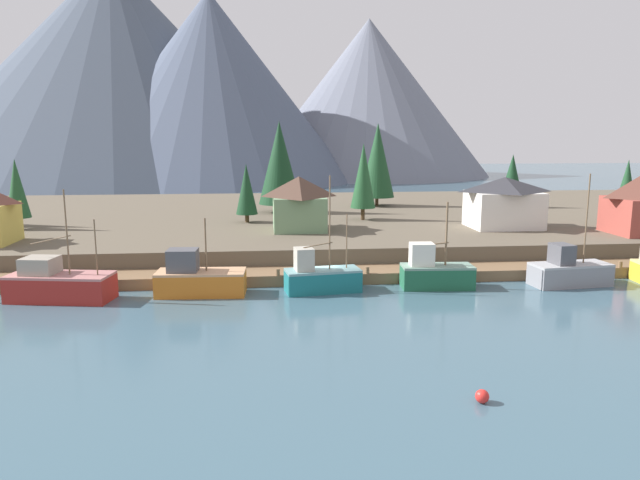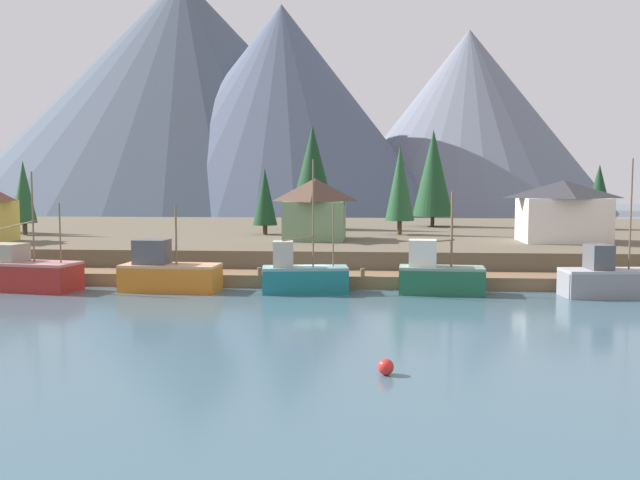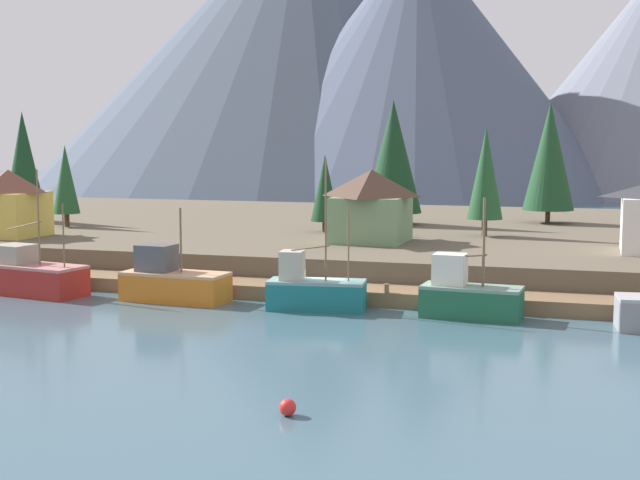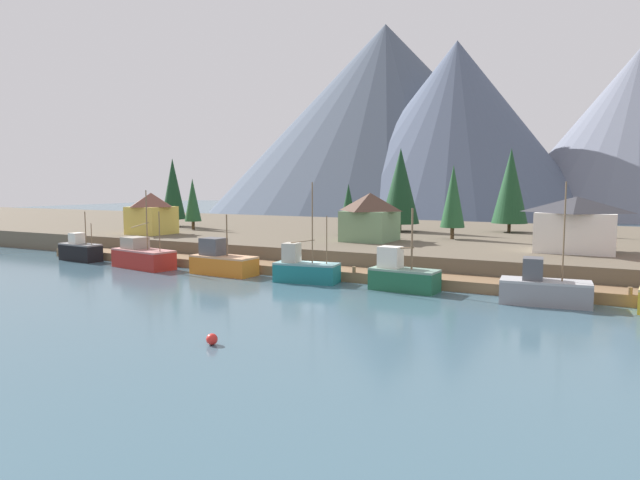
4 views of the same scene
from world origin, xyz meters
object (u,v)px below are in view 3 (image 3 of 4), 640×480
fishing_boat_red (30,276)px  house_yellow (9,202)px  conifer_back_right (393,156)px  conifer_far_left (549,156)px  fishing_boat_teal (314,291)px  conifer_centre (23,161)px  conifer_near_left (485,173)px  channel_buoy (288,407)px  conifer_mid_left (325,188)px  conifer_mid_right (66,180)px  fishing_boat_orange (172,282)px  house_green (371,205)px  fishing_boat_green (468,296)px

fishing_boat_red → house_yellow: fishing_boat_red is taller
conifer_back_right → conifer_far_left: (15.08, 6.28, 0.03)m
fishing_boat_teal → conifer_centre: (-40.33, 25.58, 7.66)m
conifer_near_left → house_yellow: bearing=-162.4°
fishing_boat_teal → conifer_near_left: size_ratio=1.02×
channel_buoy → conifer_mid_left: bearing=105.2°
fishing_boat_teal → conifer_back_right: conifer_back_right is taller
fishing_boat_red → conifer_back_right: 40.03m
conifer_mid_right → conifer_far_left: bearing=21.9°
fishing_boat_orange → conifer_near_left: conifer_near_left is taller
conifer_centre → channel_buoy: 66.82m
fishing_boat_teal → house_yellow: fishing_boat_teal is taller
fishing_boat_orange → conifer_near_left: bearing=57.0°
conifer_mid_left → conifer_mid_right: (-26.04, -2.78, 0.55)m
house_green → conifer_mid_right: conifer_mid_right is taller
fishing_boat_orange → fishing_boat_green: bearing=3.6°
fishing_boat_red → house_yellow: bearing=140.5°
conifer_mid_right → conifer_centre: (-7.57, 3.84, 1.73)m
house_green → conifer_mid_right: size_ratio=0.85×
fishing_boat_green → conifer_far_left: (2.71, 39.72, 8.10)m
conifer_mid_left → conifer_near_left: bearing=3.0°
fishing_boat_red → conifer_back_right: conifer_back_right is taller
conifer_near_left → conifer_mid_right: conifer_near_left is taller
channel_buoy → conifer_back_right: bearing=98.4°
conifer_centre → fishing_boat_teal: bearing=-32.4°
fishing_boat_teal → conifer_mid_right: conifer_mid_right is taller
fishing_boat_red → channel_buoy: (27.26, -21.36, -0.98)m
conifer_mid_right → conifer_back_right: conifer_back_right is taller
house_yellow → fishing_boat_green: bearing=-15.9°
fishing_boat_orange → fishing_boat_red: bearing=-173.9°
fishing_boat_teal → conifer_near_left: conifer_near_left is taller
conifer_far_left → channel_buoy: (-6.87, -61.89, -9.11)m
conifer_near_left → conifer_centre: size_ratio=0.84×
conifer_back_right → house_yellow: bearing=-144.8°
fishing_boat_red → conifer_near_left: conifer_near_left is taller
fishing_boat_red → fishing_boat_teal: (21.36, 0.54, -0.07)m
house_green → house_yellow: size_ratio=1.15×
conifer_near_left → conifer_far_left: bearing=72.1°
conifer_mid_right → conifer_far_left: (45.53, 18.26, 2.28)m
conifer_mid_right → conifer_near_left: bearing=5.0°
conifer_mid_right → conifer_far_left: size_ratio=0.64×
house_green → channel_buoy: house_green is taller
fishing_boat_red → conifer_far_left: conifer_far_left is taller
conifer_far_left → fishing_boat_teal: bearing=-107.7°
house_yellow → conifer_centre: conifer_centre is taller
fishing_boat_green → channel_buoy: (-4.16, -22.17, -1.01)m
fishing_boat_teal → conifer_mid_right: (-32.76, 21.74, 5.93)m
fishing_boat_teal → house_yellow: (-32.51, 12.41, 4.30)m
fishing_boat_green → conifer_centre: bearing=156.8°
fishing_boat_teal → conifer_mid_left: (-6.72, 24.52, 5.38)m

